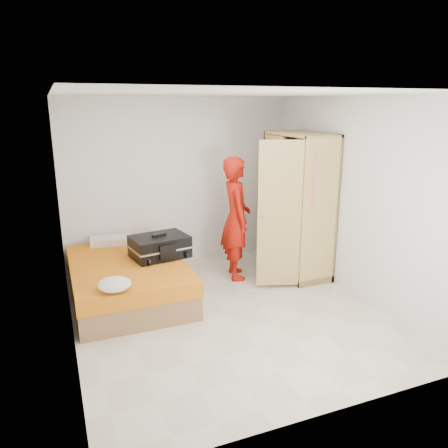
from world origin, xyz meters
name	(u,v)px	position (x,y,z in m)	size (l,w,h in m)	color
room	(227,210)	(0.00, 0.00, 1.30)	(4.00, 4.02, 2.60)	beige
bed	(128,280)	(-1.05, 0.90, 0.25)	(1.42, 2.02, 0.50)	#956844
wardrobe	(296,209)	(1.45, 0.87, 1.00)	(1.15, 1.20, 2.10)	#DCC06B
person	(236,218)	(0.57, 1.06, 0.89)	(0.65, 0.43, 1.79)	red
suitcase	(160,246)	(-0.60, 0.94, 0.64)	(0.82, 0.66, 0.32)	black
round_cushion	(115,284)	(-1.33, 0.05, 0.57)	(0.37, 0.37, 0.14)	white
pillow	(111,240)	(-1.13, 1.75, 0.55)	(0.59, 0.30, 0.11)	white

